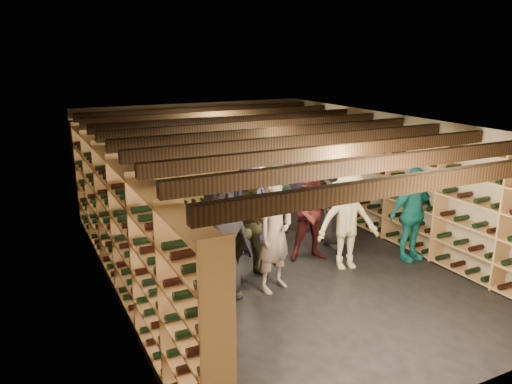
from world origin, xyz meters
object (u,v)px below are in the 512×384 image
object	(u,v)px
person_7	(275,233)
person_11	(295,184)
person_6	(249,206)
person_12	(338,203)
crate_stack_right	(225,218)
person_9	(250,198)
person_4	(412,214)
person_5	(220,230)
person_0	(221,237)
person_10	(275,205)
person_3	(348,221)
crate_stack_left	(238,221)
person_2	(253,225)
crate_loose	(271,202)
person_8	(315,212)

from	to	relation	value
person_7	person_11	size ratio (longest dim) A/B	0.97
person_6	person_12	bearing A→B (deg)	4.07
crate_stack_right	person_9	size ratio (longest dim) A/B	0.30
person_4	person_5	distance (m)	3.39
person_0	person_7	xyz separation A→B (m)	(0.83, -0.12, -0.03)
person_5	person_10	world-z (taller)	person_5
person_12	person_7	bearing A→B (deg)	-157.23
person_5	person_10	distance (m)	1.82
person_3	person_9	distance (m)	2.12
person_3	person_9	bearing A→B (deg)	128.03
person_7	person_6	bearing A→B (deg)	57.40
person_5	person_7	xyz separation A→B (m)	(0.63, -0.64, 0.07)
person_3	person_5	distance (m)	2.16
person_12	person_6	bearing A→B (deg)	156.99
person_11	person_0	bearing A→B (deg)	-139.09
person_4	person_12	bearing A→B (deg)	120.46
person_6	person_5	bearing A→B (deg)	-115.24
crate_stack_left	person_2	size ratio (longest dim) A/B	0.38
crate_stack_right	crate_stack_left	bearing A→B (deg)	-93.73
person_0	person_11	size ratio (longest dim) A/B	0.99
person_11	person_12	size ratio (longest dim) A/B	1.15
person_12	person_0	bearing A→B (deg)	-167.21
person_4	person_12	world-z (taller)	person_12
person_7	person_10	world-z (taller)	person_7
person_0	person_7	world-z (taller)	person_0
person_10	crate_loose	bearing A→B (deg)	74.29
person_6	person_8	bearing A→B (deg)	-25.58
person_9	person_6	bearing A→B (deg)	-126.29
person_6	person_9	distance (m)	0.55
person_10	person_12	xyz separation A→B (m)	(1.06, -0.52, 0.04)
crate_stack_left	person_7	world-z (taller)	person_7
crate_stack_right	person_6	bearing A→B (deg)	-95.70
person_2	person_10	distance (m)	1.46
person_3	person_8	size ratio (longest dim) A/B	0.95
person_7	person_3	bearing A→B (deg)	-14.94
crate_stack_left	person_8	world-z (taller)	person_8
person_2	person_11	xyz separation A→B (m)	(1.80, 1.72, 0.06)
crate_stack_left	crate_stack_right	distance (m)	0.80
crate_stack_right	person_6	world-z (taller)	person_6
person_3	person_4	bearing A→B (deg)	4.57
person_6	person_7	size ratio (longest dim) A/B	0.92
person_6	person_11	xyz separation A→B (m)	(1.38, 0.68, 0.10)
person_4	crate_loose	bearing A→B (deg)	97.41
crate_stack_left	person_12	xyz separation A→B (m)	(1.52, -1.16, 0.49)
person_2	person_5	world-z (taller)	person_2
person_10	person_8	bearing A→B (deg)	-62.53
crate_stack_right	person_5	world-z (taller)	person_5
person_0	person_4	distance (m)	3.52
crate_loose	person_6	size ratio (longest dim) A/B	0.29
person_3	person_6	world-z (taller)	person_6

